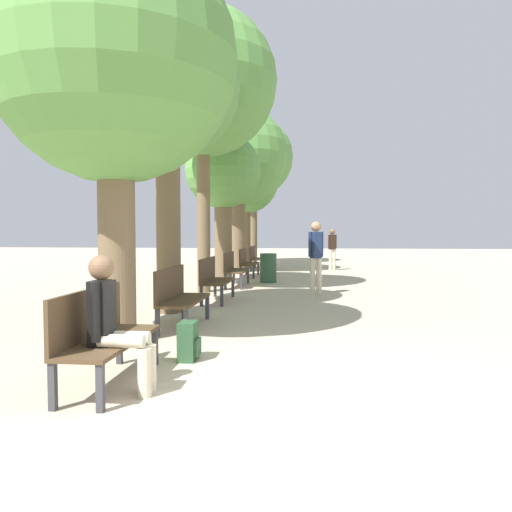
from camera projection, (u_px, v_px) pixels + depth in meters
ground_plane at (278, 403)px, 4.36m from camera, size 80.00×80.00×0.00m
bench_row_0 at (101, 331)px, 4.89m from camera, size 0.51×1.58×0.94m
bench_row_1 at (178, 294)px, 7.80m from camera, size 0.51×1.58×0.94m
bench_row_2 at (213, 277)px, 10.71m from camera, size 0.51×1.58×0.94m
bench_row_3 at (234, 267)px, 13.62m from camera, size 0.51×1.58×0.94m
bench_row_4 at (247, 261)px, 16.53m from camera, size 0.51×1.58×0.94m
bench_row_5 at (256, 256)px, 19.44m from camera, size 0.51×1.58×0.94m
tree_row_0 at (114, 62)px, 6.59m from camera, size 3.28×3.28×5.43m
tree_row_1 at (167, 91)px, 9.06m from camera, size 2.67×2.67×5.48m
tree_row_2 at (203, 83)px, 12.12m from camera, size 3.62×3.62×6.96m
tree_row_3 at (223, 174)px, 15.04m from camera, size 2.30×2.30×4.49m
tree_row_4 at (238, 157)px, 18.17m from camera, size 3.62×3.62×6.08m
tree_row_5 at (247, 182)px, 20.81m from camera, size 2.66×2.66×4.94m
tree_row_6 at (253, 158)px, 23.25m from camera, size 3.72×3.72×6.82m
person_seated at (114, 320)px, 4.59m from camera, size 0.60×0.34×1.29m
backpack at (189, 341)px, 5.80m from camera, size 0.23×0.31×0.45m
pedestrian_near at (316, 253)px, 11.73m from camera, size 0.35×0.30×1.74m
pedestrian_mid at (332, 247)px, 19.20m from camera, size 0.33×0.28×1.61m
trash_bin at (268, 268)px, 14.63m from camera, size 0.49×0.49×0.86m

